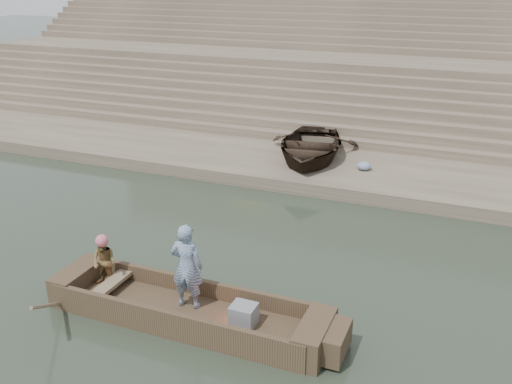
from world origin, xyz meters
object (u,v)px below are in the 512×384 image
Objects in this scene: standing_man at (187,266)px; television at (243,315)px; rowing_man at (104,262)px; beached_rowboat at (310,146)px; main_rowboat at (187,315)px.

television is (1.23, -0.16, -0.67)m from standing_man.
rowing_man reaches higher than beached_rowboat.
main_rowboat is 0.99m from standing_man.
television is 0.11× the size of beached_rowboat.
television is (1.18, 0.00, 0.31)m from main_rowboat.
main_rowboat is at bearing -96.24° from beached_rowboat.
beached_rowboat is at bearing 100.06° from television.
main_rowboat is 1.16× the size of beached_rowboat.
standing_man reaches higher than beached_rowboat.
rowing_man is (-1.94, 0.02, -0.32)m from standing_man.
beached_rowboat is (-0.44, 9.23, -0.24)m from standing_man.
rowing_man is 0.25× the size of beached_rowboat.
standing_man is 1.59× the size of rowing_man.
main_rowboat is at bearing 180.00° from television.
beached_rowboat is (1.51, 9.21, 0.08)m from rowing_man.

